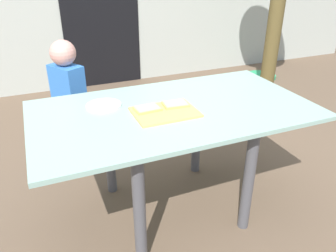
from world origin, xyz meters
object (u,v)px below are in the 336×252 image
object	(u,v)px
cutting_board	(165,112)
pizza_slice_far_right	(176,104)
pizza_slice_far_left	(147,109)
dining_table	(174,124)
plate_white_left	(104,105)
garden_hose_coil	(261,76)
child_left	(69,95)

from	to	relation	value
cutting_board	pizza_slice_far_right	xyz separation A→B (m)	(0.08, 0.05, 0.01)
pizza_slice_far_left	pizza_slice_far_right	size ratio (longest dim) A/B	0.98
dining_table	plate_white_left	bearing A→B (deg)	153.49
dining_table	cutting_board	bearing A→B (deg)	-148.56
pizza_slice_far_right	garden_hose_coil	distance (m)	2.91
plate_white_left	child_left	world-z (taller)	child_left
pizza_slice_far_left	dining_table	bearing A→B (deg)	-2.88
pizza_slice_far_left	plate_white_left	distance (m)	0.26
cutting_board	child_left	world-z (taller)	child_left
dining_table	pizza_slice_far_right	bearing A→B (deg)	24.67
pizza_slice_far_left	child_left	xyz separation A→B (m)	(-0.32, 0.80, -0.17)
dining_table	pizza_slice_far_left	size ratio (longest dim) A/B	10.89
cutting_board	garden_hose_coil	size ratio (longest dim) A/B	0.88
garden_hose_coil	cutting_board	bearing A→B (deg)	-137.95
cutting_board	pizza_slice_far_right	bearing A→B (deg)	30.47
pizza_slice_far_left	garden_hose_coil	xyz separation A→B (m)	(2.25, 1.91, -0.70)
cutting_board	pizza_slice_far_right	size ratio (longest dim) A/B	2.33
garden_hose_coil	pizza_slice_far_left	bearing A→B (deg)	-139.74
cutting_board	garden_hose_coil	world-z (taller)	cutting_board
pizza_slice_far_right	child_left	bearing A→B (deg)	121.26
dining_table	child_left	bearing A→B (deg)	120.42
dining_table	garden_hose_coil	bearing A→B (deg)	42.35
pizza_slice_far_left	pizza_slice_far_right	distance (m)	0.16
cutting_board	pizza_slice_far_left	xyz separation A→B (m)	(-0.08, 0.05, 0.01)
child_left	cutting_board	bearing A→B (deg)	-64.55
cutting_board	pizza_slice_far_left	world-z (taller)	pizza_slice_far_left
pizza_slice_far_right	plate_white_left	xyz separation A→B (m)	(-0.36, 0.17, -0.02)
pizza_slice_far_left	garden_hose_coil	distance (m)	3.03
pizza_slice_far_left	pizza_slice_far_right	xyz separation A→B (m)	(0.16, -0.00, 0.00)
plate_white_left	garden_hose_coil	world-z (taller)	plate_white_left
cutting_board	dining_table	bearing A→B (deg)	31.44
plate_white_left	child_left	xyz separation A→B (m)	(-0.12, 0.64, -0.16)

